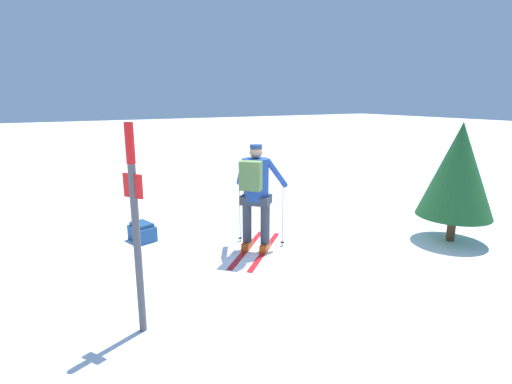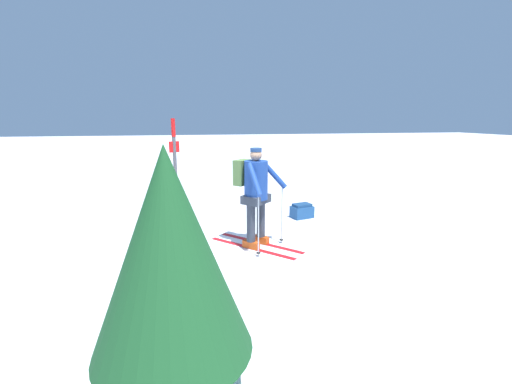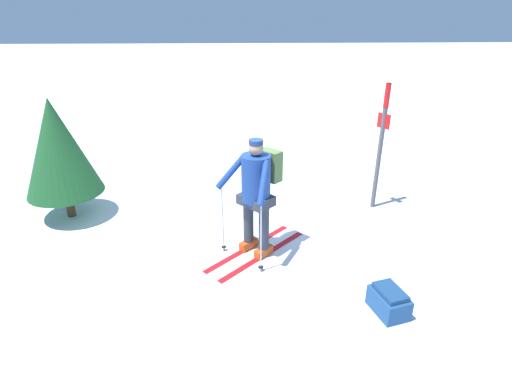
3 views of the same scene
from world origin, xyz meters
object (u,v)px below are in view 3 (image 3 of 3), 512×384
object	(u,v)px
dropped_backpack	(389,301)
trail_marker	(382,138)
pine_tree	(57,147)
skier	(257,189)

from	to	relation	value
dropped_backpack	trail_marker	xyz separation A→B (m)	(-2.75, 0.69, 1.14)
dropped_backpack	trail_marker	world-z (taller)	trail_marker
pine_tree	skier	bearing A→B (deg)	68.14
pine_tree	dropped_backpack	bearing A→B (deg)	60.34
dropped_backpack	pine_tree	world-z (taller)	pine_tree
skier	pine_tree	world-z (taller)	pine_tree
trail_marker	pine_tree	bearing A→B (deg)	-88.79
trail_marker	pine_tree	distance (m)	5.31
skier	trail_marker	distance (m)	2.58
trail_marker	dropped_backpack	bearing A→B (deg)	-14.03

